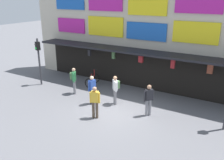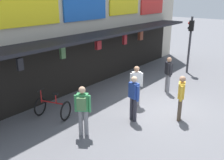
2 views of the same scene
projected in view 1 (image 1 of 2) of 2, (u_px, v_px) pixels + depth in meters
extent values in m
plane|color=slate|center=(113.00, 112.00, 12.86)|extent=(80.00, 80.00, 0.00)
cube|color=beige|center=(150.00, 26.00, 15.26)|extent=(18.00, 1.20, 8.00)
cube|color=black|center=(141.00, 52.00, 14.67)|extent=(15.30, 1.40, 0.12)
cube|color=blue|center=(70.00, 3.00, 17.10)|extent=(2.50, 0.08, 0.95)
cube|color=#B71E93|center=(105.00, 2.00, 15.66)|extent=(2.58, 0.08, 1.12)
cube|color=yellow|center=(147.00, 4.00, 14.28)|extent=(2.49, 0.08, 1.27)
cube|color=#B71E93|center=(199.00, 3.00, 12.82)|extent=(2.54, 0.08, 1.10)
cube|color=#B71E93|center=(71.00, 26.00, 17.64)|extent=(2.44, 0.08, 1.02)
cube|color=yellow|center=(105.00, 26.00, 16.19)|extent=(2.72, 0.08, 1.28)
cube|color=blue|center=(146.00, 31.00, 14.81)|extent=(2.63, 0.08, 1.07)
cube|color=yellow|center=(195.00, 33.00, 13.35)|extent=(2.53, 0.08, 1.20)
cylinder|color=black|center=(89.00, 48.00, 16.65)|extent=(0.02, 0.02, 0.24)
cube|color=#232328|center=(89.00, 53.00, 16.76)|extent=(0.21, 0.12, 0.43)
cylinder|color=black|center=(114.00, 51.00, 15.74)|extent=(0.02, 0.02, 0.18)
cube|color=#477042|center=(114.00, 55.00, 15.85)|extent=(0.21, 0.13, 0.46)
cylinder|color=black|center=(141.00, 55.00, 14.69)|extent=(0.02, 0.02, 0.18)
cube|color=maroon|center=(141.00, 59.00, 14.79)|extent=(0.28, 0.17, 0.40)
cylinder|color=black|center=(173.00, 59.00, 13.69)|extent=(0.02, 0.02, 0.16)
cube|color=maroon|center=(173.00, 64.00, 13.80)|extent=(0.23, 0.14, 0.49)
cylinder|color=black|center=(211.00, 63.00, 13.00)|extent=(0.02, 0.02, 0.22)
cube|color=brown|center=(210.00, 69.00, 13.12)|extent=(0.30, 0.18, 0.50)
cube|color=black|center=(144.00, 70.00, 15.67)|extent=(15.30, 0.04, 2.50)
cylinder|color=#38383D|center=(39.00, 62.00, 16.26)|extent=(0.12, 0.12, 3.20)
cube|color=black|center=(38.00, 46.00, 15.89)|extent=(0.34, 0.31, 0.56)
sphere|color=black|center=(36.00, 44.00, 15.77)|extent=(0.15, 0.15, 0.15)
sphere|color=#19DB3D|center=(36.00, 48.00, 15.85)|extent=(0.15, 0.15, 0.15)
torus|color=black|center=(95.00, 78.00, 16.95)|extent=(0.70, 0.28, 0.72)
torus|color=black|center=(90.00, 83.00, 15.94)|extent=(0.70, 0.28, 0.72)
cylinder|color=#B21E1E|center=(92.00, 77.00, 16.36)|extent=(0.35, 0.96, 0.05)
cylinder|color=#B21E1E|center=(92.00, 75.00, 16.15)|extent=(0.04, 0.04, 0.35)
cube|color=black|center=(91.00, 73.00, 16.09)|extent=(0.16, 0.22, 0.06)
cylinder|color=#B21E1E|center=(94.00, 73.00, 16.73)|extent=(0.04, 0.04, 0.50)
cylinder|color=black|center=(94.00, 69.00, 16.65)|extent=(0.43, 0.17, 0.04)
cylinder|color=gray|center=(75.00, 86.00, 15.16)|extent=(0.14, 0.14, 0.88)
cylinder|color=gray|center=(74.00, 88.00, 14.99)|extent=(0.14, 0.14, 0.88)
cube|color=#388E51|center=(74.00, 76.00, 14.83)|extent=(0.38, 0.42, 0.56)
sphere|color=tan|center=(74.00, 70.00, 14.70)|extent=(0.22, 0.22, 0.22)
cylinder|color=#388E51|center=(74.00, 76.00, 15.06)|extent=(0.09, 0.09, 0.56)
cylinder|color=#388E51|center=(74.00, 78.00, 14.64)|extent=(0.09, 0.09, 0.56)
cube|color=#477042|center=(71.00, 76.00, 14.82)|extent=(0.29, 0.32, 0.40)
cylinder|color=gray|center=(115.00, 98.00, 13.53)|extent=(0.14, 0.14, 0.88)
cylinder|color=gray|center=(115.00, 96.00, 13.69)|extent=(0.14, 0.14, 0.88)
cube|color=white|center=(115.00, 85.00, 13.37)|extent=(0.41, 0.41, 0.56)
sphere|color=#A87A5B|center=(115.00, 78.00, 13.23)|extent=(0.22, 0.22, 0.22)
cylinder|color=white|center=(116.00, 87.00, 13.18)|extent=(0.09, 0.09, 0.56)
cylinder|color=white|center=(114.00, 84.00, 13.59)|extent=(0.09, 0.09, 0.56)
cube|color=#477042|center=(118.00, 84.00, 13.40)|extent=(0.31, 0.31, 0.40)
cylinder|color=#2D2D38|center=(94.00, 96.00, 13.69)|extent=(0.14, 0.14, 0.88)
cylinder|color=#2D2D38|center=(91.00, 97.00, 13.58)|extent=(0.14, 0.14, 0.88)
cube|color=#28479E|center=(92.00, 85.00, 13.39)|extent=(0.32, 0.41, 0.56)
sphere|color=beige|center=(92.00, 78.00, 13.26)|extent=(0.22, 0.22, 0.22)
cylinder|color=#28479E|center=(95.00, 85.00, 13.55)|extent=(0.09, 0.09, 0.56)
cylinder|color=#28479E|center=(89.00, 87.00, 13.27)|extent=(0.09, 0.09, 0.56)
cylinder|color=brown|center=(93.00, 110.00, 12.08)|extent=(0.14, 0.14, 0.88)
cylinder|color=brown|center=(97.00, 110.00, 12.05)|extent=(0.14, 0.14, 0.88)
cube|color=gold|center=(95.00, 97.00, 11.83)|extent=(0.42, 0.34, 0.56)
sphere|color=#A87A5B|center=(95.00, 89.00, 11.69)|extent=(0.22, 0.22, 0.22)
cylinder|color=gold|center=(90.00, 97.00, 11.88)|extent=(0.09, 0.09, 0.56)
cylinder|color=gold|center=(99.00, 98.00, 11.81)|extent=(0.09, 0.09, 0.56)
cylinder|color=gray|center=(147.00, 108.00, 12.28)|extent=(0.14, 0.14, 0.88)
cylinder|color=gray|center=(150.00, 107.00, 12.34)|extent=(0.14, 0.14, 0.88)
cube|color=#232328|center=(149.00, 95.00, 12.07)|extent=(0.40, 0.42, 0.56)
sphere|color=#A87A5B|center=(149.00, 87.00, 11.94)|extent=(0.22, 0.22, 0.22)
cylinder|color=#232328|center=(145.00, 96.00, 12.02)|extent=(0.09, 0.09, 0.56)
cylinder|color=#232328|center=(153.00, 95.00, 12.16)|extent=(0.09, 0.09, 0.56)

